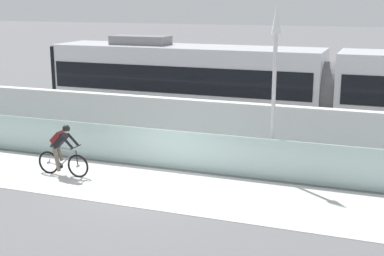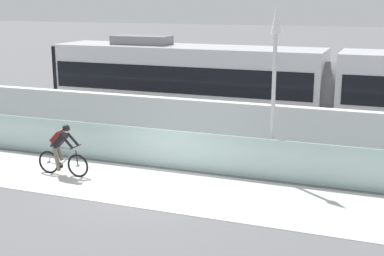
% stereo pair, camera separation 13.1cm
% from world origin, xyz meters
% --- Properties ---
extents(ground_plane, '(200.00, 200.00, 0.00)m').
position_xyz_m(ground_plane, '(0.00, 0.00, 0.00)').
color(ground_plane, slate).
extents(bike_path_deck, '(32.00, 3.20, 0.01)m').
position_xyz_m(bike_path_deck, '(0.00, 0.00, 0.01)').
color(bike_path_deck, silver).
rests_on(bike_path_deck, ground).
extents(glass_parapet, '(32.00, 0.05, 1.24)m').
position_xyz_m(glass_parapet, '(0.00, 1.85, 0.62)').
color(glass_parapet, silver).
rests_on(glass_parapet, ground).
extents(concrete_barrier_wall, '(32.00, 0.36, 1.92)m').
position_xyz_m(concrete_barrier_wall, '(0.00, 3.65, 0.96)').
color(concrete_barrier_wall, white).
rests_on(concrete_barrier_wall, ground).
extents(tram_rail_near, '(32.00, 0.08, 0.01)m').
position_xyz_m(tram_rail_near, '(0.00, 6.13, 0.00)').
color(tram_rail_near, '#595654').
rests_on(tram_rail_near, ground).
extents(tram_rail_far, '(32.00, 0.08, 0.01)m').
position_xyz_m(tram_rail_far, '(0.00, 7.57, 0.00)').
color(tram_rail_far, '#595654').
rests_on(tram_rail_far, ground).
extents(tram, '(22.56, 2.54, 3.81)m').
position_xyz_m(tram, '(4.31, 6.85, 1.89)').
color(tram, silver).
rests_on(tram, ground).
extents(cyclist_on_bike, '(1.77, 0.58, 1.61)m').
position_xyz_m(cyclist_on_bike, '(-2.80, -0.00, 0.80)').
color(cyclist_on_bike, black).
rests_on(cyclist_on_bike, ground).
extents(lamp_post_antenna, '(0.28, 0.28, 5.20)m').
position_xyz_m(lamp_post_antenna, '(3.19, 2.15, 3.29)').
color(lamp_post_antenna, gray).
rests_on(lamp_post_antenna, ground).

